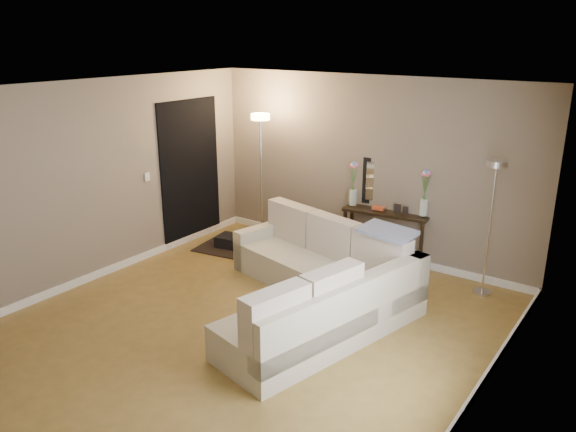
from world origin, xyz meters
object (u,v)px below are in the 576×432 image
Objects in this scene: console_table at (380,232)px; sectional_sofa at (319,282)px; floor_lamp_lit at (261,153)px; floor_lamp_unlit at (492,202)px.

sectional_sofa is at bearing -86.74° from console_table.
floor_lamp_lit is at bearing -168.80° from console_table.
floor_lamp_lit is 3.42m from floor_lamp_unlit.
floor_lamp_unlit is at bearing 2.15° from floor_lamp_lit.
floor_lamp_lit is (-1.85, -0.37, 0.99)m from console_table.
floor_lamp_unlit is at bearing 46.16° from sectional_sofa.
floor_lamp_lit is 1.17× the size of floor_lamp_unlit.
sectional_sofa is at bearing -35.67° from floor_lamp_lit.
sectional_sofa is at bearing -133.84° from floor_lamp_unlit.
console_table is 1.77m from floor_lamp_unlit.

